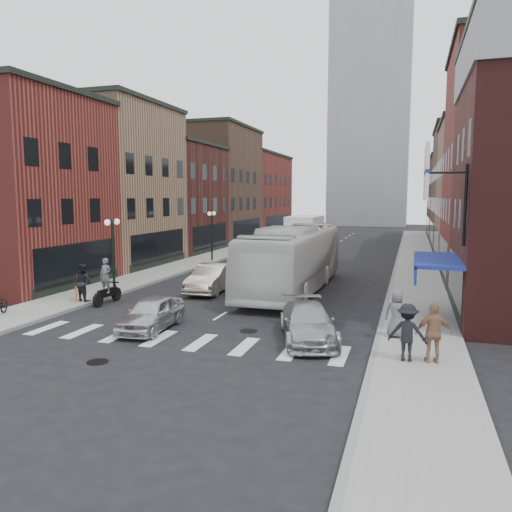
{
  "coord_description": "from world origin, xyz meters",
  "views": [
    {
      "loc": [
        8.06,
        -19.35,
        5.33
      ],
      "look_at": [
        0.2,
        5.72,
        2.18
      ],
      "focal_mm": 35.0,
      "sensor_mm": 36.0,
      "label": 1
    }
  ],
  "objects_px": {
    "streetlamp_near": "(113,241)",
    "ped_left_solo": "(83,282)",
    "transit_bus": "(293,259)",
    "motorcycle_rider": "(106,283)",
    "sedan_left_near": "(151,313)",
    "bike_rack": "(80,293)",
    "box_truck": "(302,237)",
    "curb_car": "(308,323)",
    "ped_right_a": "(407,332)",
    "ped_right_b": "(434,333)",
    "sedan_left_far": "(212,278)",
    "ped_right_c": "(397,313)",
    "billboard_sign": "(429,175)",
    "streetlamp_far": "(212,226)"
  },
  "relations": [
    {
      "from": "box_truck",
      "to": "sedan_left_near",
      "type": "bearing_deg",
      "value": -91.15
    },
    {
      "from": "bike_rack",
      "to": "box_truck",
      "type": "distance_m",
      "value": 22.83
    },
    {
      "from": "transit_bus",
      "to": "sedan_left_near",
      "type": "height_order",
      "value": "transit_bus"
    },
    {
      "from": "billboard_sign",
      "to": "box_truck",
      "type": "distance_m",
      "value": 24.98
    },
    {
      "from": "streetlamp_far",
      "to": "sedan_left_near",
      "type": "bearing_deg",
      "value": -74.3
    },
    {
      "from": "sedan_left_near",
      "to": "curb_car",
      "type": "relative_size",
      "value": 0.85
    },
    {
      "from": "sedan_left_far",
      "to": "streetlamp_near",
      "type": "bearing_deg",
      "value": -158.91
    },
    {
      "from": "ped_right_a",
      "to": "bike_rack",
      "type": "bearing_deg",
      "value": -11.84
    },
    {
      "from": "billboard_sign",
      "to": "streetlamp_near",
      "type": "relative_size",
      "value": 0.9
    },
    {
      "from": "sedan_left_near",
      "to": "ped_left_solo",
      "type": "bearing_deg",
      "value": 146.65
    },
    {
      "from": "box_truck",
      "to": "bike_rack",
      "type": "bearing_deg",
      "value": -106.14
    },
    {
      "from": "billboard_sign",
      "to": "motorcycle_rider",
      "type": "relative_size",
      "value": 1.6
    },
    {
      "from": "streetlamp_near",
      "to": "motorcycle_rider",
      "type": "relative_size",
      "value": 1.78
    },
    {
      "from": "transit_bus",
      "to": "streetlamp_near",
      "type": "bearing_deg",
      "value": -156.48
    },
    {
      "from": "motorcycle_rider",
      "to": "sedan_left_near",
      "type": "bearing_deg",
      "value": -34.46
    },
    {
      "from": "ped_right_b",
      "to": "bike_rack",
      "type": "bearing_deg",
      "value": -24.96
    },
    {
      "from": "curb_car",
      "to": "streetlamp_far",
      "type": "bearing_deg",
      "value": 102.87
    },
    {
      "from": "streetlamp_far",
      "to": "motorcycle_rider",
      "type": "relative_size",
      "value": 1.78
    },
    {
      "from": "motorcycle_rider",
      "to": "ped_right_a",
      "type": "distance_m",
      "value": 15.17
    },
    {
      "from": "streetlamp_far",
      "to": "bike_rack",
      "type": "relative_size",
      "value": 5.14
    },
    {
      "from": "billboard_sign",
      "to": "streetlamp_near",
      "type": "distance_m",
      "value": 16.68
    },
    {
      "from": "ped_right_a",
      "to": "ped_right_b",
      "type": "height_order",
      "value": "ped_right_b"
    },
    {
      "from": "motorcycle_rider",
      "to": "curb_car",
      "type": "height_order",
      "value": "motorcycle_rider"
    },
    {
      "from": "sedan_left_far",
      "to": "ped_right_b",
      "type": "distance_m",
      "value": 14.75
    },
    {
      "from": "motorcycle_rider",
      "to": "curb_car",
      "type": "relative_size",
      "value": 0.5
    },
    {
      "from": "streetlamp_near",
      "to": "transit_bus",
      "type": "bearing_deg",
      "value": 22.95
    },
    {
      "from": "streetlamp_near",
      "to": "billboard_sign",
      "type": "bearing_deg",
      "value": -12.35
    },
    {
      "from": "billboard_sign",
      "to": "box_truck",
      "type": "height_order",
      "value": "billboard_sign"
    },
    {
      "from": "ped_right_b",
      "to": "ped_right_c",
      "type": "height_order",
      "value": "ped_right_b"
    },
    {
      "from": "billboard_sign",
      "to": "streetlamp_far",
      "type": "relative_size",
      "value": 0.9
    },
    {
      "from": "ped_right_c",
      "to": "ped_right_b",
      "type": "bearing_deg",
      "value": 125.27
    },
    {
      "from": "sedan_left_near",
      "to": "billboard_sign",
      "type": "bearing_deg",
      "value": 10.25
    },
    {
      "from": "streetlamp_far",
      "to": "streetlamp_near",
      "type": "bearing_deg",
      "value": -90.0
    },
    {
      "from": "billboard_sign",
      "to": "sedan_left_near",
      "type": "xyz_separation_m",
      "value": [
        -10.38,
        -2.44,
        -5.46
      ]
    },
    {
      "from": "box_truck",
      "to": "curb_car",
      "type": "bearing_deg",
      "value": -76.78
    },
    {
      "from": "motorcycle_rider",
      "to": "ped_right_a",
      "type": "bearing_deg",
      "value": -14.98
    },
    {
      "from": "curb_car",
      "to": "ped_right_b",
      "type": "relative_size",
      "value": 2.43
    },
    {
      "from": "curb_car",
      "to": "ped_left_solo",
      "type": "height_order",
      "value": "ped_left_solo"
    },
    {
      "from": "streetlamp_near",
      "to": "bike_rack",
      "type": "bearing_deg",
      "value": -94.24
    },
    {
      "from": "streetlamp_near",
      "to": "ped_left_solo",
      "type": "relative_size",
      "value": 2.18
    },
    {
      "from": "sedan_left_near",
      "to": "ped_right_b",
      "type": "height_order",
      "value": "ped_right_b"
    },
    {
      "from": "transit_bus",
      "to": "ped_left_solo",
      "type": "xyz_separation_m",
      "value": [
        -9.16,
        -6.5,
        -0.74
      ]
    },
    {
      "from": "motorcycle_rider",
      "to": "sedan_left_far",
      "type": "xyz_separation_m",
      "value": [
        3.76,
        4.5,
        -0.3
      ]
    },
    {
      "from": "ped_left_solo",
      "to": "ped_right_c",
      "type": "xyz_separation_m",
      "value": [
        15.06,
        -2.01,
        -0.05
      ]
    },
    {
      "from": "bike_rack",
      "to": "box_truck",
      "type": "xyz_separation_m",
      "value": [
        6.56,
        21.83,
        1.22
      ]
    },
    {
      "from": "bike_rack",
      "to": "ped_left_solo",
      "type": "xyz_separation_m",
      "value": [
        0.17,
        0.06,
        0.54
      ]
    },
    {
      "from": "motorcycle_rider",
      "to": "streetlamp_near",
      "type": "bearing_deg",
      "value": 119.18
    },
    {
      "from": "motorcycle_rider",
      "to": "sedan_left_far",
      "type": "height_order",
      "value": "motorcycle_rider"
    },
    {
      "from": "transit_bus",
      "to": "ped_right_c",
      "type": "relative_size",
      "value": 7.35
    },
    {
      "from": "streetlamp_near",
      "to": "sedan_left_near",
      "type": "distance_m",
      "value": 8.47
    }
  ]
}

